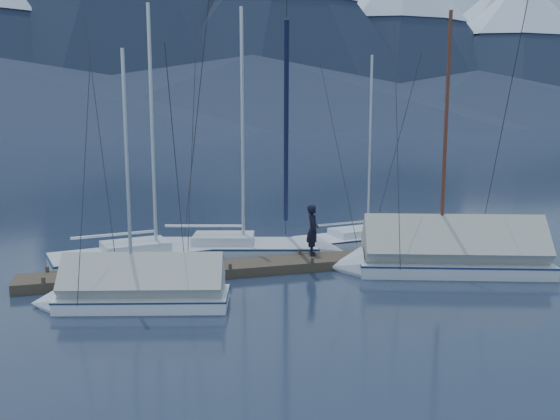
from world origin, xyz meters
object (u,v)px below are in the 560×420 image
object	(u,v)px
sailboat_open_right	(376,239)
person	(313,230)
sailboat_open_left	(171,255)
sailboat_covered_far	(128,293)
sailboat_open_mid	(258,251)
sailboat_covered_near	(435,258)

from	to	relation	value
sailboat_open_right	person	size ratio (longest dim) A/B	4.61
sailboat_open_left	sailboat_covered_far	size ratio (longest dim) A/B	1.29
sailboat_open_left	sailboat_open_right	distance (m)	9.11
sailboat_open_right	sailboat_covered_far	bearing A→B (deg)	-151.32
sailboat_covered_far	person	distance (m)	7.66
sailboat_open_mid	sailboat_covered_far	world-z (taller)	sailboat_open_mid
sailboat_open_left	sailboat_open_mid	bearing A→B (deg)	-4.21
sailboat_open_mid	person	xyz separation A→B (m)	(1.65, -1.94, 1.12)
sailboat_covered_far	sailboat_open_mid	bearing A→B (deg)	44.32
person	sailboat_open_right	bearing A→B (deg)	-42.78
sailboat_open_right	sailboat_covered_far	xyz separation A→B (m)	(-10.91, -5.97, 0.24)
sailboat_covered_near	sailboat_covered_far	distance (m)	10.79
sailboat_covered_far	sailboat_open_left	bearing A→B (deg)	71.35
sailboat_open_mid	sailboat_covered_far	size ratio (longest dim) A/B	1.30
sailboat_open_right	person	distance (m)	5.01
sailboat_open_left	sailboat_covered_far	world-z (taller)	sailboat_open_left
sailboat_covered_far	person	bearing A→B (deg)	24.79
sailboat_open_left	sailboat_covered_near	distance (m)	10.03
sailboat_covered_near	sailboat_open_left	bearing A→B (deg)	153.06
sailboat_open_mid	sailboat_covered_far	distance (m)	7.35
sailboat_covered_near	person	world-z (taller)	sailboat_covered_near
sailboat_covered_near	person	bearing A→B (deg)	148.65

